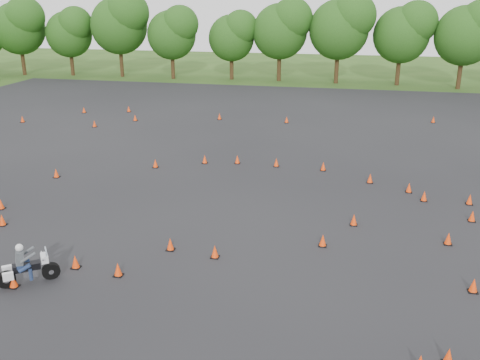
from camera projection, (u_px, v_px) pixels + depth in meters
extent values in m
plane|color=#2D5119|center=(218.00, 244.00, 20.27)|extent=(140.00, 140.00, 0.00)
plane|color=black|center=(249.00, 190.00, 25.81)|extent=(62.00, 62.00, 0.00)
cone|color=#FF400A|center=(370.00, 178.00, 26.75)|extent=(0.26, 0.26, 0.45)
cone|color=#FF400A|center=(237.00, 160.00, 29.83)|extent=(0.26, 0.26, 0.45)
cone|color=#FF400A|center=(135.00, 118.00, 39.93)|extent=(0.26, 0.26, 0.45)
cone|color=#FF400A|center=(220.00, 116.00, 40.39)|extent=(0.26, 0.26, 0.45)
cone|color=#FF400A|center=(75.00, 262.00, 18.38)|extent=(0.26, 0.26, 0.45)
cone|color=#FF400A|center=(22.00, 119.00, 39.47)|extent=(0.26, 0.26, 0.45)
cone|color=#FF400A|center=(118.00, 270.00, 17.87)|extent=(0.26, 0.26, 0.45)
cone|color=#FF400A|center=(323.00, 166.00, 28.63)|extent=(0.26, 0.26, 0.45)
cone|color=#FF400A|center=(1.00, 204.00, 23.47)|extent=(0.26, 0.26, 0.45)
cone|color=#FF400A|center=(472.00, 216.00, 22.19)|extent=(0.26, 0.26, 0.45)
cone|color=#FF400A|center=(155.00, 164.00, 29.12)|extent=(0.26, 0.26, 0.45)
cone|color=#FF400A|center=(354.00, 220.00, 21.82)|extent=(0.26, 0.26, 0.45)
cone|color=#FF400A|center=(470.00, 200.00, 23.99)|extent=(0.26, 0.26, 0.45)
cone|color=#FF400A|center=(129.00, 109.00, 42.99)|extent=(0.26, 0.26, 0.45)
cone|color=#FF400A|center=(409.00, 188.00, 25.45)|extent=(0.26, 0.26, 0.45)
cone|color=#FF400A|center=(424.00, 196.00, 24.39)|extent=(0.26, 0.26, 0.45)
cone|color=#FF400A|center=(448.00, 239.00, 20.13)|extent=(0.26, 0.26, 0.45)
cone|color=#FF400A|center=(56.00, 173.00, 27.53)|extent=(0.26, 0.26, 0.45)
cone|color=#FF400A|center=(323.00, 241.00, 19.99)|extent=(0.26, 0.26, 0.45)
cone|color=#FF400A|center=(170.00, 244.00, 19.68)|extent=(0.26, 0.26, 0.45)
cone|color=#FF400A|center=(276.00, 163.00, 29.30)|extent=(0.26, 0.26, 0.45)
cone|color=#FF400A|center=(448.00, 357.00, 13.57)|extent=(0.26, 0.26, 0.45)
cone|color=#FF400A|center=(2.00, 220.00, 21.80)|extent=(0.26, 0.26, 0.45)
cone|color=#FF400A|center=(215.00, 252.00, 19.11)|extent=(0.26, 0.26, 0.45)
cone|color=#FF400A|center=(94.00, 124.00, 38.08)|extent=(0.26, 0.26, 0.45)
cone|color=#FF400A|center=(433.00, 120.00, 39.36)|extent=(0.26, 0.26, 0.45)
cone|color=#FF400A|center=(13.00, 281.00, 17.17)|extent=(0.26, 0.26, 0.45)
cone|color=#FF400A|center=(287.00, 120.00, 39.33)|extent=(0.26, 0.26, 0.45)
cone|color=#FF400A|center=(474.00, 286.00, 16.89)|extent=(0.26, 0.26, 0.45)
cone|color=#FF400A|center=(84.00, 110.00, 42.66)|extent=(0.26, 0.26, 0.45)
cone|color=#FF400A|center=(205.00, 159.00, 29.86)|extent=(0.26, 0.26, 0.45)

